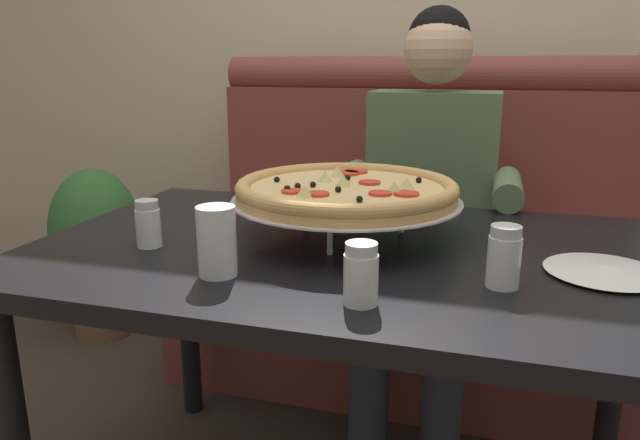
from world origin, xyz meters
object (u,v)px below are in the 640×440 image
Objects in this scene: booth_bench at (408,261)px; potted_plant at (97,244)px; drinking_glass at (217,246)px; shaker_pepper_flakes at (504,261)px; shaker_parmesan at (148,227)px; shaker_oregano at (361,278)px; plate_near_left at (605,269)px; dining_table at (353,283)px; pizza at (346,191)px; diner_main at (428,195)px.

booth_bench reaches higher than potted_plant.
drinking_glass is at bearing -43.88° from potted_plant.
shaker_parmesan is at bearing 177.63° from shaker_pepper_flakes.
shaker_pepper_flakes is 0.85× the size of drinking_glass.
plate_near_left is (0.40, 0.27, -0.03)m from shaker_oregano.
shaker_parmesan is (-0.42, -0.12, 0.13)m from dining_table.
shaker_pepper_flakes is 1.09× the size of shaker_parmesan.
shaker_parmesan reaches higher than plate_near_left.
potted_plant is at bearing 141.29° from shaker_oregano.
pizza is at bearing 26.50° from shaker_parmesan.
potted_plant is at bearing 149.26° from shaker_pepper_flakes.
shaker_oregano is 1.75m from potted_plant.
shaker_oregano is 0.48× the size of plate_near_left.
shaker_oregano is at bearing -38.71° from potted_plant.
drinking_glass is (-0.20, -0.24, 0.14)m from dining_table.
diner_main is at bearing 105.32° from shaker_pepper_flakes.
dining_table is 2.68× the size of pizza.
dining_table is 10.50× the size of drinking_glass.
plate_near_left is 0.31× the size of potted_plant.
shaker_pepper_flakes is (0.34, -0.22, -0.06)m from pizza.
plate_near_left is (0.90, 0.09, -0.03)m from shaker_parmesan.
diner_main is at bearing 56.04° from shaker_parmesan.
potted_plant is (-1.22, 0.70, -0.44)m from pizza.
shaker_parmesan is (-0.51, -0.75, 0.06)m from diner_main.
diner_main reaches higher than pizza.
diner_main is 1.82× the size of potted_plant.
dining_table is at bearing 153.12° from shaker_pepper_flakes.
shaker_oregano is 0.48m from plate_near_left.
pizza reaches higher than shaker_pepper_flakes.
potted_plant is at bearing 149.99° from pizza.
pizza is at bearing -30.01° from potted_plant.
diner_main is 11.51× the size of shaker_pepper_flakes.
diner_main is 0.93m from shaker_oregano.
pizza is 0.73× the size of potted_plant.
drinking_glass is (-0.50, -0.09, 0.01)m from shaker_pepper_flakes.
drinking_glass reaches higher than shaker_oregano.
shaker_oregano is 1.02× the size of shaker_parmesan.
shaker_pepper_flakes is 1.85m from potted_plant.
shaker_pepper_flakes is at bearing -26.88° from dining_table.
plate_near_left is at bearing 16.93° from drinking_glass.
booth_bench is at bearing 5.58° from potted_plant.
dining_table is 0.45m from shaker_parmesan.
diner_main is 0.81m from shaker_pepper_flakes.
drinking_glass reaches higher than shaker_parmesan.
plate_near_left reaches higher than dining_table.
dining_table is 0.34m from drinking_glass.
shaker_oregano is at bearing -74.66° from dining_table.
shaker_oregano is 0.29m from drinking_glass.
dining_table is 1.50m from potted_plant.
shaker_pepper_flakes reaches higher than plate_near_left.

